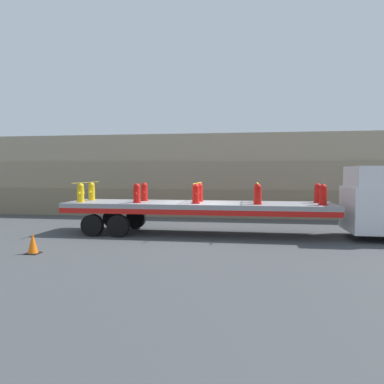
% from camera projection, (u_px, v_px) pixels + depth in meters
% --- Properties ---
extents(ground_plane, '(120.00, 120.00, 0.00)m').
position_uv_depth(ground_plane, '(198.00, 234.00, 15.28)').
color(ground_plane, '#3F4244').
extents(rock_cliff, '(60.00, 3.30, 4.69)m').
position_uv_depth(rock_cliff, '(214.00, 175.00, 22.11)').
color(rock_cliff, '#84755B').
rests_on(rock_cliff, ground_plane).
extents(truck_cab, '(2.32, 2.63, 2.75)m').
position_uv_depth(truck_cab, '(380.00, 203.00, 14.14)').
color(truck_cab, silver).
rests_on(truck_cab, ground_plane).
extents(flatbed_trailer, '(10.79, 2.56, 1.30)m').
position_uv_depth(flatbed_trailer, '(185.00, 208.00, 15.30)').
color(flatbed_trailer, gray).
rests_on(flatbed_trailer, ground_plane).
extents(fire_hydrant_yellow_near_0, '(0.35, 0.49, 0.79)m').
position_uv_depth(fire_hydrant_yellow_near_0, '(81.00, 193.00, 15.39)').
color(fire_hydrant_yellow_near_0, gold).
rests_on(fire_hydrant_yellow_near_0, flatbed_trailer).
extents(fire_hydrant_yellow_far_0, '(0.35, 0.49, 0.79)m').
position_uv_depth(fire_hydrant_yellow_far_0, '(92.00, 192.00, 16.46)').
color(fire_hydrant_yellow_far_0, gold).
rests_on(fire_hydrant_yellow_far_0, flatbed_trailer).
extents(fire_hydrant_red_near_1, '(0.35, 0.49, 0.79)m').
position_uv_depth(fire_hydrant_red_near_1, '(137.00, 193.00, 15.03)').
color(fire_hydrant_red_near_1, red).
rests_on(fire_hydrant_red_near_1, flatbed_trailer).
extents(fire_hydrant_red_far_1, '(0.35, 0.49, 0.79)m').
position_uv_depth(fire_hydrant_red_far_1, '(144.00, 192.00, 16.09)').
color(fire_hydrant_red_far_1, red).
rests_on(fire_hydrant_red_far_1, flatbed_trailer).
extents(fire_hydrant_red_near_2, '(0.35, 0.49, 0.79)m').
position_uv_depth(fire_hydrant_red_near_2, '(196.00, 194.00, 14.66)').
color(fire_hydrant_red_near_2, red).
rests_on(fire_hydrant_red_near_2, flatbed_trailer).
extents(fire_hydrant_red_far_2, '(0.35, 0.49, 0.79)m').
position_uv_depth(fire_hydrant_red_far_2, '(199.00, 192.00, 15.72)').
color(fire_hydrant_red_far_2, red).
rests_on(fire_hydrant_red_far_2, flatbed_trailer).
extents(fire_hydrant_red_near_3, '(0.35, 0.49, 0.79)m').
position_uv_depth(fire_hydrant_red_near_3, '(258.00, 194.00, 14.29)').
color(fire_hydrant_red_near_3, red).
rests_on(fire_hydrant_red_near_3, flatbed_trailer).
extents(fire_hydrant_red_far_3, '(0.35, 0.49, 0.79)m').
position_uv_depth(fire_hydrant_red_far_3, '(257.00, 193.00, 15.36)').
color(fire_hydrant_red_far_3, red).
rests_on(fire_hydrant_red_far_3, flatbed_trailer).
extents(fire_hydrant_red_near_4, '(0.35, 0.49, 0.79)m').
position_uv_depth(fire_hydrant_red_near_4, '(323.00, 195.00, 13.93)').
color(fire_hydrant_red_near_4, red).
rests_on(fire_hydrant_red_near_4, flatbed_trailer).
extents(fire_hydrant_red_far_4, '(0.35, 0.49, 0.79)m').
position_uv_depth(fire_hydrant_red_far_4, '(318.00, 193.00, 14.99)').
color(fire_hydrant_red_far_4, red).
rests_on(fire_hydrant_red_far_4, flatbed_trailer).
extents(cargo_strap_rear, '(0.05, 2.65, 0.01)m').
position_uv_depth(cargo_strap_rear, '(86.00, 182.00, 15.90)').
color(cargo_strap_rear, yellow).
rests_on(cargo_strap_rear, fire_hydrant_yellow_near_0).
extents(cargo_strap_middle, '(0.05, 2.65, 0.01)m').
position_uv_depth(cargo_strap_middle, '(198.00, 183.00, 15.17)').
color(cargo_strap_middle, yellow).
rests_on(cargo_strap_middle, fire_hydrant_red_near_2).
extents(cargo_strap_front, '(0.05, 2.65, 0.01)m').
position_uv_depth(cargo_strap_front, '(258.00, 183.00, 14.80)').
color(cargo_strap_front, yellow).
rests_on(cargo_strap_front, fire_hydrant_red_near_3).
extents(traffic_cone, '(0.41, 0.41, 0.65)m').
position_uv_depth(traffic_cone, '(33.00, 243.00, 11.58)').
color(traffic_cone, black).
rests_on(traffic_cone, ground_plane).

